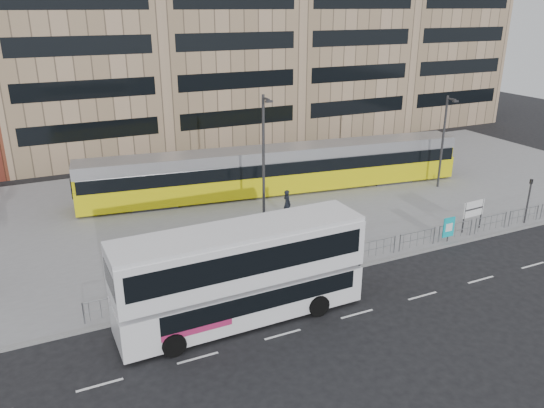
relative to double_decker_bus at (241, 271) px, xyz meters
name	(u,v)px	position (x,y,z in m)	size (l,w,h in m)	color
ground	(347,271)	(7.15, 2.00, -2.52)	(120.00, 120.00, 0.00)	black
plaza	(260,202)	(7.15, 14.00, -2.44)	(64.00, 24.00, 0.15)	gray
kerb	(346,269)	(7.15, 2.05, -2.44)	(64.00, 0.25, 0.17)	gray
building_row	(185,16)	(8.70, 36.27, 10.40)	(70.40, 18.40, 31.20)	brown
pedestrian_barrier	(372,245)	(9.15, 2.50, -1.53)	(32.07, 0.07, 1.10)	gray
road_markings	(407,300)	(8.15, -2.00, -2.51)	(62.00, 0.12, 0.01)	white
double_decker_bus	(241,271)	(0.00, 0.00, 0.00)	(11.68, 3.14, 4.66)	white
tram	(278,170)	(9.35, 15.48, -0.58)	(30.30, 6.67, 3.56)	#D6CC0B
station_sign	(473,210)	(17.42, 3.10, -0.96)	(1.76, 0.19, 2.03)	#2D2D30
ad_panel	(449,228)	(14.77, 2.40, -1.43)	(0.85, 0.08, 1.59)	#2D2D30
pedestrian	(287,204)	(7.56, 10.31, -1.38)	(0.72, 0.47, 1.96)	black
traffic_light_west	(208,245)	(-0.23, 4.13, -0.39)	(0.19, 0.22, 3.10)	#2D2D30
traffic_light_east	(529,195)	(21.63, 2.50, -0.39)	(0.18, 0.21, 3.10)	#2D2D30
lamp_post_west	(264,157)	(5.47, 9.54, 2.36)	(0.45, 1.04, 8.70)	#2D2D30
lamp_post_east	(444,138)	(21.61, 10.92, 1.66)	(0.45, 1.04, 7.33)	#2D2D30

